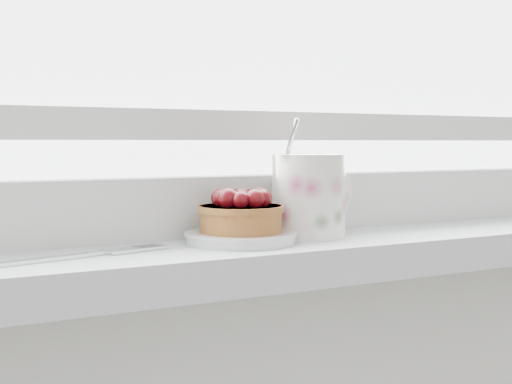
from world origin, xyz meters
TOP-DOWN VIEW (x-y plane):
  - saucer at (-0.04, 1.89)m, footprint 0.12×0.12m
  - raspberry_tart at (-0.04, 1.89)m, footprint 0.09×0.09m
  - floral_mug at (0.06, 1.90)m, footprint 0.13×0.11m
  - fork at (-0.23, 1.87)m, footprint 0.21×0.07m

SIDE VIEW (x-z plane):
  - fork at x=-0.23m, z-range 0.94..0.94m
  - saucer at x=-0.04m, z-range 0.94..0.95m
  - raspberry_tart at x=-0.04m, z-range 0.95..1.00m
  - floral_mug at x=0.06m, z-range 0.92..1.06m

